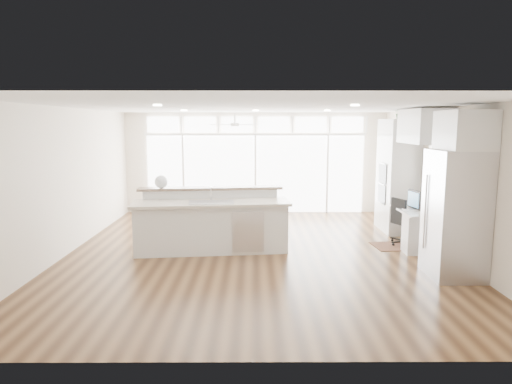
{
  "coord_description": "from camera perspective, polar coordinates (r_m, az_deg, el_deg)",
  "views": [
    {
      "loc": [
        -0.03,
        -8.32,
        2.39
      ],
      "look_at": [
        0.0,
        0.6,
        1.06
      ],
      "focal_mm": 32.0,
      "sensor_mm": 36.0,
      "label": 1
    }
  ],
  "objects": [
    {
      "name": "office_chair",
      "position": [
        9.58,
        18.29,
        -3.54
      ],
      "size": [
        0.62,
        0.6,
        0.94
      ],
      "primitive_type": "cube",
      "rotation": [
        0.0,
        0.0,
        0.39
      ],
      "color": "black",
      "rests_on": "floor"
    },
    {
      "name": "ceiling_fan",
      "position": [
        11.13,
        -2.67,
        8.93
      ],
      "size": [
        1.16,
        1.16,
        0.32
      ],
      "primitive_type": "cube",
      "color": "white",
      "rests_on": "ceiling"
    },
    {
      "name": "recessed_lights",
      "position": [
        8.52,
        -0.0,
        10.42
      ],
      "size": [
        3.4,
        3.0,
        0.02
      ],
      "primitive_type": "cube",
      "color": "white",
      "rests_on": "ceiling"
    },
    {
      "name": "ceiling",
      "position": [
        8.32,
        0.0,
        10.6
      ],
      "size": [
        7.0,
        8.0,
        0.02
      ],
      "primitive_type": "cube",
      "color": "white",
      "rests_on": "wall_back"
    },
    {
      "name": "glass_wall",
      "position": [
        12.33,
        -0.08,
        2.24
      ],
      "size": [
        5.8,
        0.06,
        2.08
      ],
      "primitive_type": "cube",
      "color": "silver",
      "rests_on": "wall_back"
    },
    {
      "name": "fridge_cabinet",
      "position": [
        7.67,
        24.65,
        7.03
      ],
      "size": [
        0.64,
        0.9,
        0.6
      ],
      "primitive_type": "cube",
      "color": "silver",
      "rests_on": "wall_right"
    },
    {
      "name": "rug",
      "position": [
        9.5,
        17.34,
        -6.46
      ],
      "size": [
        1.02,
        0.79,
        0.01
      ],
      "primitive_type": "cube",
      "rotation": [
        0.0,
        0.0,
        0.1
      ],
      "color": "#331910",
      "rests_on": "floor"
    },
    {
      "name": "desk_nook",
      "position": [
        9.4,
        19.5,
        -4.37
      ],
      "size": [
        0.72,
        1.3,
        0.76
      ],
      "primitive_type": "cube",
      "color": "silver",
      "rests_on": "floor"
    },
    {
      "name": "wall_back",
      "position": [
        12.36,
        -0.08,
        3.65
      ],
      "size": [
        7.0,
        0.04,
        2.7
      ],
      "primitive_type": "cube",
      "color": "white",
      "rests_on": "floor"
    },
    {
      "name": "oven_cabinet",
      "position": [
        10.68,
        17.24,
        1.96
      ],
      "size": [
        0.64,
        1.2,
        2.5
      ],
      "primitive_type": "cube",
      "color": "silver",
      "rests_on": "floor"
    },
    {
      "name": "framed_photos",
      "position": [
        9.93,
        20.39,
        2.22
      ],
      "size": [
        0.06,
        0.22,
        0.8
      ],
      "primitive_type": "cube",
      "color": "black",
      "rests_on": "wall_right"
    },
    {
      "name": "transom_row",
      "position": [
        12.26,
        -0.08,
        8.43
      ],
      "size": [
        5.9,
        0.06,
        0.4
      ],
      "primitive_type": "cube",
      "color": "silver",
      "rests_on": "wall_back"
    },
    {
      "name": "wall_left",
      "position": [
        9.07,
        -22.7,
        1.23
      ],
      "size": [
        0.04,
        8.0,
        2.7
      ],
      "primitive_type": "cube",
      "color": "white",
      "rests_on": "floor"
    },
    {
      "name": "potted_plant",
      "position": [
        10.62,
        17.57,
        9.26
      ],
      "size": [
        0.25,
        0.28,
        0.22
      ],
      "primitive_type": "imported",
      "rotation": [
        0.0,
        0.0,
        0.01
      ],
      "color": "#285E28",
      "rests_on": "oven_cabinet"
    },
    {
      "name": "desk_window",
      "position": [
        9.34,
        21.76,
        2.71
      ],
      "size": [
        0.04,
        0.85,
        0.85
      ],
      "primitive_type": "cube",
      "color": "silver",
      "rests_on": "wall_right"
    },
    {
      "name": "floor",
      "position": [
        8.66,
        0.0,
        -7.62
      ],
      "size": [
        7.0,
        8.0,
        0.02
      ],
      "primitive_type": "cube",
      "color": "#3C2412",
      "rests_on": "ground"
    },
    {
      "name": "wall_front",
      "position": [
        4.44,
        0.22,
        -5.09
      ],
      "size": [
        7.0,
        0.04,
        2.7
      ],
      "primitive_type": "cube",
      "color": "white",
      "rests_on": "floor"
    },
    {
      "name": "monitor",
      "position": [
        9.27,
        19.21,
        -0.89
      ],
      "size": [
        0.15,
        0.48,
        0.4
      ],
      "primitive_type": "cube",
      "rotation": [
        0.0,
        0.0,
        0.15
      ],
      "color": "black",
      "rests_on": "desk_nook"
    },
    {
      "name": "keyboard",
      "position": [
        9.24,
        18.16,
        -2.07
      ],
      "size": [
        0.16,
        0.32,
        0.02
      ],
      "primitive_type": "cube",
      "rotation": [
        0.0,
        0.0,
        -0.15
      ],
      "color": "white",
      "rests_on": "desk_nook"
    },
    {
      "name": "wall_right",
      "position": [
        9.1,
        22.63,
        1.25
      ],
      "size": [
        0.04,
        8.0,
        2.7
      ],
      "primitive_type": "cube",
      "color": "white",
      "rests_on": "floor"
    },
    {
      "name": "refrigerator",
      "position": [
        7.77,
        23.66,
        -2.56
      ],
      "size": [
        0.76,
        0.9,
        2.0
      ],
      "primitive_type": "cube",
      "color": "#B8B8BD",
      "rests_on": "floor"
    },
    {
      "name": "fishbowl",
      "position": [
        8.97,
        -11.77,
        1.27
      ],
      "size": [
        0.27,
        0.27,
        0.25
      ],
      "primitive_type": "sphere",
      "rotation": [
        0.0,
        0.0,
        -0.06
      ],
      "color": "white",
      "rests_on": "kitchen_island"
    },
    {
      "name": "upper_cabinets",
      "position": [
        9.2,
        20.35,
        7.7
      ],
      "size": [
        0.64,
        1.3,
        0.64
      ],
      "primitive_type": "cube",
      "color": "silver",
      "rests_on": "wall_right"
    },
    {
      "name": "kitchen_island",
      "position": [
        8.65,
        -5.59,
        -3.63
      ],
      "size": [
        3.04,
        1.41,
        1.17
      ],
      "primitive_type": "cube",
      "rotation": [
        0.0,
        0.0,
        0.1
      ],
      "color": "silver",
      "rests_on": "floor"
    }
  ]
}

